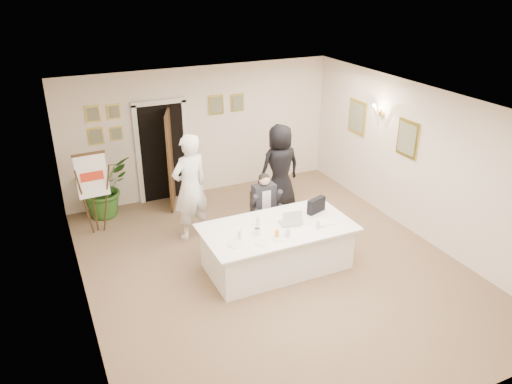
{
  "coord_description": "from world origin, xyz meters",
  "views": [
    {
      "loc": [
        -3.29,
        -6.43,
        4.68
      ],
      "look_at": [
        -0.03,
        0.6,
        1.15
      ],
      "focal_mm": 35.0,
      "sensor_mm": 36.0,
      "label": 1
    }
  ],
  "objects_px": {
    "conference_table": "(277,247)",
    "standing_man": "(190,187)",
    "paper_stack": "(326,223)",
    "standing_woman": "(280,167)",
    "flip_chart": "(94,198)",
    "potted_palm": "(102,187)",
    "seated_man": "(265,207)",
    "steel_jug": "(257,231)",
    "laptop_bag": "(316,205)",
    "laptop": "(289,216)",
    "oj_glass": "(277,234)"
  },
  "relations": [
    {
      "from": "conference_table",
      "to": "standing_man",
      "type": "relative_size",
      "value": 1.23
    },
    {
      "from": "paper_stack",
      "to": "standing_woman",
      "type": "bearing_deg",
      "value": 82.0
    },
    {
      "from": "flip_chart",
      "to": "potted_palm",
      "type": "bearing_deg",
      "value": 71.87
    },
    {
      "from": "seated_man",
      "to": "conference_table",
      "type": "bearing_deg",
      "value": -108.22
    },
    {
      "from": "steel_jug",
      "to": "laptop_bag",
      "type": "bearing_deg",
      "value": 12.98
    },
    {
      "from": "potted_palm",
      "to": "laptop_bag",
      "type": "xyz_separation_m",
      "value": [
        3.16,
        -3.04,
        0.3
      ]
    },
    {
      "from": "laptop",
      "to": "oj_glass",
      "type": "distance_m",
      "value": 0.54
    },
    {
      "from": "potted_palm",
      "to": "steel_jug",
      "type": "relative_size",
      "value": 11.0
    },
    {
      "from": "seated_man",
      "to": "paper_stack",
      "type": "distance_m",
      "value": 1.33
    },
    {
      "from": "standing_woman",
      "to": "oj_glass",
      "type": "relative_size",
      "value": 13.93
    },
    {
      "from": "flip_chart",
      "to": "oj_glass",
      "type": "bearing_deg",
      "value": -49.67
    },
    {
      "from": "laptop",
      "to": "steel_jug",
      "type": "bearing_deg",
      "value": -160.37
    },
    {
      "from": "standing_man",
      "to": "steel_jug",
      "type": "xyz_separation_m",
      "value": [
        0.55,
        -1.72,
        -0.18
      ]
    },
    {
      "from": "standing_man",
      "to": "paper_stack",
      "type": "distance_m",
      "value": 2.56
    },
    {
      "from": "laptop",
      "to": "oj_glass",
      "type": "height_order",
      "value": "laptop"
    },
    {
      "from": "flip_chart",
      "to": "steel_jug",
      "type": "distance_m",
      "value": 3.36
    },
    {
      "from": "flip_chart",
      "to": "paper_stack",
      "type": "relative_size",
      "value": 5.79
    },
    {
      "from": "conference_table",
      "to": "standing_woman",
      "type": "xyz_separation_m",
      "value": [
        1.09,
        2.03,
        0.51
      ]
    },
    {
      "from": "laptop",
      "to": "laptop_bag",
      "type": "relative_size",
      "value": 0.95
    },
    {
      "from": "flip_chart",
      "to": "standing_man",
      "type": "distance_m",
      "value": 1.84
    },
    {
      "from": "standing_man",
      "to": "flip_chart",
      "type": "bearing_deg",
      "value": -46.87
    },
    {
      "from": "conference_table",
      "to": "paper_stack",
      "type": "xyz_separation_m",
      "value": [
        0.77,
        -0.25,
        0.4
      ]
    },
    {
      "from": "standing_woman",
      "to": "laptop_bag",
      "type": "xyz_separation_m",
      "value": [
        -0.25,
        -1.84,
        -0.0
      ]
    },
    {
      "from": "seated_man",
      "to": "flip_chart",
      "type": "bearing_deg",
      "value": 147.0
    },
    {
      "from": "seated_man",
      "to": "standing_woman",
      "type": "distance_m",
      "value": 1.39
    },
    {
      "from": "seated_man",
      "to": "standing_woman",
      "type": "xyz_separation_m",
      "value": [
        0.85,
        1.07,
        0.25
      ]
    },
    {
      "from": "laptop",
      "to": "paper_stack",
      "type": "distance_m",
      "value": 0.62
    },
    {
      "from": "conference_table",
      "to": "standing_woman",
      "type": "distance_m",
      "value": 2.36
    },
    {
      "from": "seated_man",
      "to": "steel_jug",
      "type": "relative_size",
      "value": 11.93
    },
    {
      "from": "conference_table",
      "to": "laptop_bag",
      "type": "bearing_deg",
      "value": 12.56
    },
    {
      "from": "conference_table",
      "to": "steel_jug",
      "type": "bearing_deg",
      "value": -166.18
    },
    {
      "from": "standing_woman",
      "to": "standing_man",
      "type": "bearing_deg",
      "value": 9.67
    },
    {
      "from": "paper_stack",
      "to": "steel_jug",
      "type": "distance_m",
      "value": 1.2
    },
    {
      "from": "standing_man",
      "to": "laptop",
      "type": "distance_m",
      "value": 1.99
    },
    {
      "from": "standing_man",
      "to": "oj_glass",
      "type": "bearing_deg",
      "value": 93.98
    },
    {
      "from": "seated_man",
      "to": "standing_man",
      "type": "bearing_deg",
      "value": 147.09
    },
    {
      "from": "seated_man",
      "to": "laptop",
      "type": "xyz_separation_m",
      "value": [
        -0.0,
        -0.94,
        0.26
      ]
    },
    {
      "from": "standing_man",
      "to": "steel_jug",
      "type": "height_order",
      "value": "standing_man"
    },
    {
      "from": "standing_woman",
      "to": "laptop_bag",
      "type": "height_order",
      "value": "standing_woman"
    },
    {
      "from": "paper_stack",
      "to": "steel_jug",
      "type": "bearing_deg",
      "value": 172.95
    },
    {
      "from": "conference_table",
      "to": "seated_man",
      "type": "bearing_deg",
      "value": 76.15
    },
    {
      "from": "seated_man",
      "to": "standing_man",
      "type": "xyz_separation_m",
      "value": [
        -1.2,
        0.65,
        0.35
      ]
    },
    {
      "from": "flip_chart",
      "to": "laptop",
      "type": "bearing_deg",
      "value": -41.47
    },
    {
      "from": "laptop",
      "to": "seated_man",
      "type": "bearing_deg",
      "value": 98.37
    },
    {
      "from": "conference_table",
      "to": "seated_man",
      "type": "relative_size",
      "value": 1.89
    },
    {
      "from": "laptop",
      "to": "oj_glass",
      "type": "xyz_separation_m",
      "value": [
        -0.41,
        -0.34,
        -0.07
      ]
    },
    {
      "from": "conference_table",
      "to": "potted_palm",
      "type": "distance_m",
      "value": 3.98
    },
    {
      "from": "standing_man",
      "to": "laptop",
      "type": "xyz_separation_m",
      "value": [
        1.19,
        -1.59,
        -0.1
      ]
    },
    {
      "from": "standing_woman",
      "to": "paper_stack",
      "type": "bearing_deg",
      "value": 80.21
    },
    {
      "from": "standing_man",
      "to": "laptop",
      "type": "bearing_deg",
      "value": 108.68
    }
  ]
}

